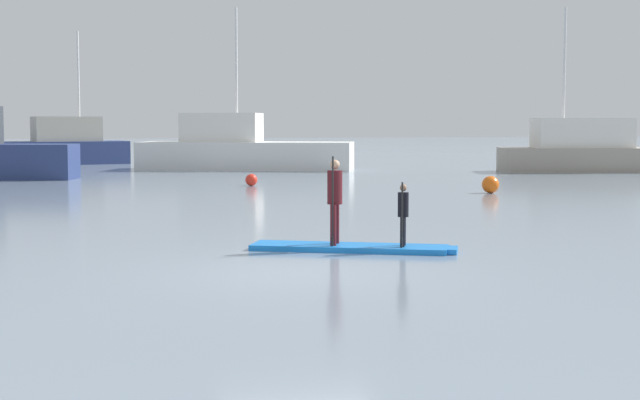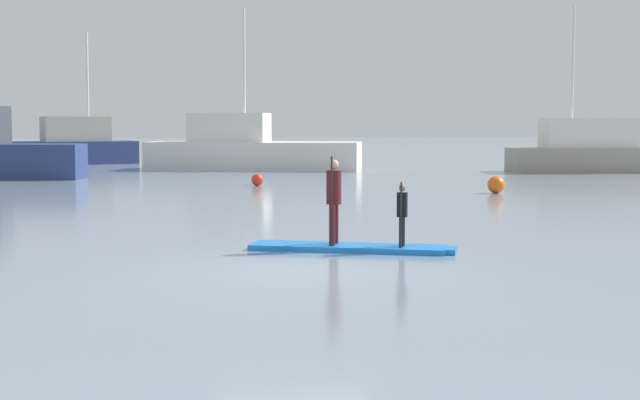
{
  "view_description": "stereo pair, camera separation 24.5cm",
  "coord_description": "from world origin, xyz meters",
  "px_view_note": "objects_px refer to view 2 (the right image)",
  "views": [
    {
      "loc": [
        -3.18,
        -14.17,
        2.31
      ],
      "look_at": [
        1.14,
        3.62,
        0.8
      ],
      "focal_mm": 53.3,
      "sensor_mm": 36.0,
      "label": 1
    },
    {
      "loc": [
        -2.94,
        -14.23,
        2.31
      ],
      "look_at": [
        1.14,
        3.62,
        0.8
      ],
      "focal_mm": 53.3,
      "sensor_mm": 36.0,
      "label": 2
    }
  ],
  "objects_px": {
    "fishing_boat_green_midground": "(603,151)",
    "mooring_buoy_near": "(257,180)",
    "mooring_buoy_mid": "(496,185)",
    "paddleboard_near": "(352,248)",
    "paddler_child_solo": "(402,212)",
    "fishing_boat_white_large": "(249,149)",
    "motor_boat_small_navy": "(67,146)",
    "paddler_adult": "(334,196)"
  },
  "relations": [
    {
      "from": "fishing_boat_green_midground",
      "to": "mooring_buoy_mid",
      "type": "xyz_separation_m",
      "value": [
        -10.12,
        -11.21,
        -0.68
      ]
    },
    {
      "from": "paddler_child_solo",
      "to": "mooring_buoy_near",
      "type": "distance_m",
      "value": 17.9
    },
    {
      "from": "fishing_boat_white_large",
      "to": "fishing_boat_green_midground",
      "type": "xyz_separation_m",
      "value": [
        15.66,
        -5.62,
        -0.02
      ]
    },
    {
      "from": "mooring_buoy_near",
      "to": "mooring_buoy_mid",
      "type": "height_order",
      "value": "mooring_buoy_mid"
    },
    {
      "from": "fishing_boat_green_midground",
      "to": "mooring_buoy_near",
      "type": "relative_size",
      "value": 21.66
    },
    {
      "from": "paddler_adult",
      "to": "mooring_buoy_mid",
      "type": "height_order",
      "value": "paddler_adult"
    },
    {
      "from": "paddler_adult",
      "to": "paddleboard_near",
      "type": "bearing_deg",
      "value": -23.25
    },
    {
      "from": "paddleboard_near",
      "to": "fishing_boat_green_midground",
      "type": "xyz_separation_m",
      "value": [
        18.16,
        23.41,
        0.91
      ]
    },
    {
      "from": "paddler_adult",
      "to": "fishing_boat_green_midground",
      "type": "distance_m",
      "value": 29.72
    },
    {
      "from": "fishing_boat_white_large",
      "to": "mooring_buoy_near",
      "type": "relative_size",
      "value": 24.32
    },
    {
      "from": "paddler_child_solo",
      "to": "fishing_boat_white_large",
      "type": "height_order",
      "value": "fishing_boat_white_large"
    },
    {
      "from": "paddleboard_near",
      "to": "mooring_buoy_near",
      "type": "height_order",
      "value": "mooring_buoy_near"
    },
    {
      "from": "paddler_child_solo",
      "to": "motor_boat_small_navy",
      "type": "distance_m",
      "value": 38.37
    },
    {
      "from": "paddler_adult",
      "to": "mooring_buoy_near",
      "type": "bearing_deg",
      "value": 85.45
    },
    {
      "from": "paddler_adult",
      "to": "motor_boat_small_navy",
      "type": "xyz_separation_m",
      "value": [
        -5.97,
        37.2,
        0.03
      ]
    },
    {
      "from": "motor_boat_small_navy",
      "to": "paddler_child_solo",
      "type": "bearing_deg",
      "value": -79.35
    },
    {
      "from": "paddler_adult",
      "to": "paddler_child_solo",
      "type": "height_order",
      "value": "paddler_adult"
    },
    {
      "from": "paddler_child_solo",
      "to": "motor_boat_small_navy",
      "type": "height_order",
      "value": "motor_boat_small_navy"
    },
    {
      "from": "paddleboard_near",
      "to": "paddler_child_solo",
      "type": "distance_m",
      "value": 1.12
    },
    {
      "from": "paddler_adult",
      "to": "fishing_boat_white_large",
      "type": "xyz_separation_m",
      "value": [
        2.81,
        28.9,
        0.0
      ]
    },
    {
      "from": "mooring_buoy_near",
      "to": "fishing_boat_white_large",
      "type": "bearing_deg",
      "value": 82.93
    },
    {
      "from": "paddler_child_solo",
      "to": "fishing_boat_green_midground",
      "type": "distance_m",
      "value": 29.45
    },
    {
      "from": "paddleboard_near",
      "to": "paddler_adult",
      "type": "xyz_separation_m",
      "value": [
        -0.31,
        0.13,
        0.93
      ]
    },
    {
      "from": "paddleboard_near",
      "to": "paddler_child_solo",
      "type": "height_order",
      "value": "paddler_child_solo"
    },
    {
      "from": "paddler_child_solo",
      "to": "mooring_buoy_mid",
      "type": "relative_size",
      "value": 2.06
    },
    {
      "from": "paddler_adult",
      "to": "fishing_boat_green_midground",
      "type": "height_order",
      "value": "fishing_boat_green_midground"
    },
    {
      "from": "mooring_buoy_mid",
      "to": "paddleboard_near",
      "type": "bearing_deg",
      "value": -123.38
    },
    {
      "from": "paddleboard_near",
      "to": "paddler_adult",
      "type": "relative_size",
      "value": 2.29
    },
    {
      "from": "fishing_boat_green_midground",
      "to": "paddler_adult",
      "type": "bearing_deg",
      "value": -128.44
    },
    {
      "from": "paddler_child_solo",
      "to": "paddler_adult",
      "type": "bearing_deg",
      "value": 155.34
    },
    {
      "from": "fishing_boat_green_midground",
      "to": "motor_boat_small_navy",
      "type": "xyz_separation_m",
      "value": [
        -24.44,
        13.92,
        0.05
      ]
    },
    {
      "from": "paddleboard_near",
      "to": "paddler_child_solo",
      "type": "bearing_deg",
      "value": -25.19
    },
    {
      "from": "paddleboard_near",
      "to": "fishing_boat_green_midground",
      "type": "distance_m",
      "value": 29.64
    },
    {
      "from": "mooring_buoy_mid",
      "to": "mooring_buoy_near",
      "type": "bearing_deg",
      "value": 142.7
    },
    {
      "from": "paddleboard_near",
      "to": "fishing_boat_green_midground",
      "type": "relative_size",
      "value": 0.39
    },
    {
      "from": "fishing_boat_white_large",
      "to": "motor_boat_small_navy",
      "type": "bearing_deg",
      "value": 136.6
    },
    {
      "from": "fishing_boat_green_midground",
      "to": "mooring_buoy_mid",
      "type": "distance_m",
      "value": 15.11
    },
    {
      "from": "fishing_boat_white_large",
      "to": "motor_boat_small_navy",
      "type": "relative_size",
      "value": 1.31
    },
    {
      "from": "mooring_buoy_mid",
      "to": "paddler_child_solo",
      "type": "bearing_deg",
      "value": -119.88
    },
    {
      "from": "paddler_adult",
      "to": "mooring_buoy_mid",
      "type": "xyz_separation_m",
      "value": [
        8.35,
        12.07,
        -0.7
      ]
    },
    {
      "from": "mooring_buoy_near",
      "to": "mooring_buoy_mid",
      "type": "xyz_separation_m",
      "value": [
        6.97,
        -5.31,
        0.06
      ]
    },
    {
      "from": "fishing_boat_white_large",
      "to": "paddleboard_near",
      "type": "bearing_deg",
      "value": -94.92
    }
  ]
}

